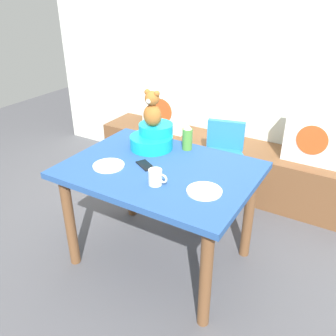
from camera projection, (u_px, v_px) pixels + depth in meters
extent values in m
plane|color=#4C4C51|center=(161.00, 257.00, 2.59)|extent=(8.00, 8.00, 0.00)
cube|color=silver|center=(248.00, 44.00, 3.10)|extent=(4.40, 0.10, 2.60)
cube|color=brown|center=(226.00, 165.00, 3.39)|extent=(2.60, 0.44, 0.46)
cube|color=white|center=(165.00, 109.00, 3.47)|extent=(0.44, 0.14, 0.44)
cylinder|color=#D84C1E|center=(161.00, 111.00, 3.41)|extent=(0.24, 0.01, 0.24)
cube|color=white|center=(314.00, 137.00, 2.84)|extent=(0.44, 0.14, 0.44)
cylinder|color=#D84C1E|center=(312.00, 140.00, 2.78)|extent=(0.24, 0.01, 0.24)
cube|color=#264C8C|center=(160.00, 170.00, 2.26)|extent=(1.19, 0.87, 0.04)
cylinder|color=brown|center=(70.00, 221.00, 2.39)|extent=(0.07, 0.07, 0.70)
cylinder|color=brown|center=(206.00, 278.00, 1.94)|extent=(0.07, 0.07, 0.70)
cylinder|color=brown|center=(131.00, 178.00, 2.92)|extent=(0.07, 0.07, 0.70)
cylinder|color=brown|center=(249.00, 214.00, 2.46)|extent=(0.07, 0.07, 0.70)
cylinder|color=#2672B2|center=(222.00, 160.00, 2.86)|extent=(0.34, 0.34, 0.10)
cube|color=#2672B2|center=(226.00, 135.00, 2.90)|extent=(0.30, 0.12, 0.24)
cube|color=white|center=(218.00, 162.00, 2.68)|extent=(0.34, 0.27, 0.02)
cylinder|color=silver|center=(197.00, 193.00, 2.95)|extent=(0.03, 0.03, 0.46)
cylinder|color=silver|center=(228.00, 202.00, 2.82)|extent=(0.03, 0.03, 0.46)
cylinder|color=silver|center=(211.00, 178.00, 3.16)|extent=(0.03, 0.03, 0.46)
cylinder|color=silver|center=(241.00, 187.00, 3.03)|extent=(0.03, 0.03, 0.46)
cylinder|color=#11A4C3|center=(151.00, 142.00, 2.49)|extent=(0.30, 0.30, 0.09)
cylinder|color=#11A4C3|center=(156.00, 129.00, 2.50)|extent=(0.24, 0.24, 0.07)
ellipsoid|color=#9E5C25|center=(152.00, 115.00, 2.42)|extent=(0.13, 0.11, 0.15)
sphere|color=#9E5C25|center=(152.00, 98.00, 2.36)|extent=(0.10, 0.10, 0.10)
sphere|color=beige|center=(149.00, 101.00, 2.33)|extent=(0.04, 0.04, 0.04)
sphere|color=#9E5C25|center=(147.00, 92.00, 2.36)|extent=(0.04, 0.04, 0.04)
sphere|color=#9E5C25|center=(157.00, 94.00, 2.33)|extent=(0.04, 0.04, 0.04)
cylinder|color=#4C8C33|center=(187.00, 139.00, 2.46)|extent=(0.07, 0.07, 0.15)
cone|color=white|center=(188.00, 127.00, 2.41)|extent=(0.06, 0.06, 0.03)
cylinder|color=silver|center=(155.00, 177.00, 2.04)|extent=(0.08, 0.08, 0.09)
torus|color=silver|center=(163.00, 179.00, 2.01)|extent=(0.06, 0.01, 0.06)
cylinder|color=white|center=(109.00, 166.00, 2.26)|extent=(0.20, 0.20, 0.01)
cylinder|color=white|center=(204.00, 191.00, 1.98)|extent=(0.20, 0.20, 0.01)
cube|color=black|center=(145.00, 165.00, 2.26)|extent=(0.16, 0.13, 0.01)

